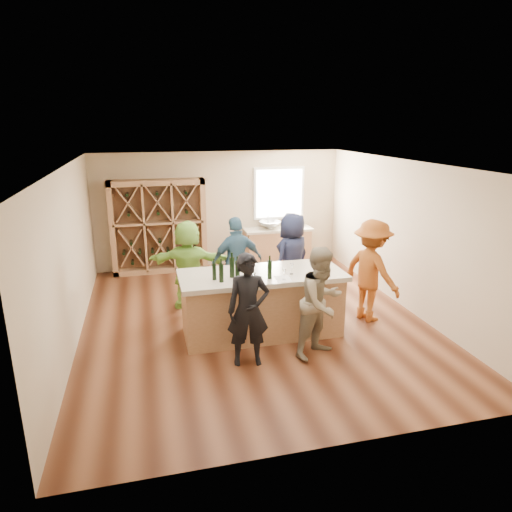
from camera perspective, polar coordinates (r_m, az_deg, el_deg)
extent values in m
cube|color=brown|center=(8.43, -0.34, -8.27)|extent=(6.00, 7.00, 0.10)
cube|color=white|center=(7.68, -0.37, 11.78)|extent=(6.00, 7.00, 0.10)
cube|color=#C3AE8D|center=(11.33, -4.58, 5.86)|extent=(6.00, 0.10, 2.80)
cube|color=#C3AE8D|center=(4.76, 9.84, -9.69)|extent=(6.00, 0.10, 2.80)
cube|color=#C3AE8D|center=(7.83, -22.60, -0.22)|extent=(0.10, 7.00, 2.80)
cube|color=#C3AE8D|center=(9.12, 18.64, 2.42)|extent=(0.10, 7.00, 2.80)
cube|color=white|center=(11.53, 2.88, 7.84)|extent=(1.30, 0.06, 1.30)
cube|color=white|center=(11.50, 2.94, 7.82)|extent=(1.18, 0.01, 1.18)
cube|color=#A3744D|center=(10.98, -12.06, 3.61)|extent=(2.20, 0.45, 2.20)
cube|color=#A3744D|center=(11.52, 2.70, 1.13)|extent=(1.60, 0.58, 0.86)
cube|color=#C1B59E|center=(11.41, 2.73, 3.35)|extent=(1.70, 0.62, 0.06)
imported|color=silver|center=(11.33, 1.77, 3.91)|extent=(0.54, 0.54, 0.19)
cylinder|color=silver|center=(11.48, 1.53, 4.38)|extent=(0.02, 0.02, 0.30)
cube|color=#A3744D|center=(7.73, 0.72, -6.21)|extent=(2.60, 1.00, 1.00)
cube|color=#C1B59E|center=(7.53, 0.73, -2.42)|extent=(2.72, 1.12, 0.08)
cylinder|color=black|center=(7.19, -5.24, -1.98)|extent=(0.08, 0.08, 0.26)
cylinder|color=black|center=(7.08, -4.36, -2.13)|extent=(0.09, 0.09, 0.29)
cylinder|color=black|center=(7.28, -3.01, -1.44)|extent=(0.10, 0.10, 0.33)
cylinder|color=black|center=(7.15, -2.33, -1.85)|extent=(0.10, 0.10, 0.31)
cylinder|color=black|center=(7.25, -0.45, -1.71)|extent=(0.08, 0.08, 0.27)
cone|color=white|center=(6.99, -0.26, -2.86)|extent=(0.07, 0.07, 0.17)
cone|color=white|center=(7.19, 3.54, -2.37)|extent=(0.06, 0.06, 0.16)
cone|color=white|center=(7.46, 4.48, -1.66)|extent=(0.07, 0.07, 0.17)
cone|color=white|center=(7.60, 8.16, -1.46)|extent=(0.08, 0.08, 0.16)
cube|color=white|center=(7.03, -1.02, -3.47)|extent=(0.26, 0.32, 0.00)
cube|color=white|center=(7.25, 3.44, -2.86)|extent=(0.25, 0.33, 0.00)
cube|color=white|center=(7.47, 7.72, -2.42)|extent=(0.28, 0.32, 0.00)
imported|color=black|center=(6.66, -0.97, -6.78)|extent=(0.67, 0.53, 1.70)
imported|color=gray|center=(6.97, 8.20, -5.77)|extent=(0.96, 0.81, 1.72)
imported|color=#994C19|center=(8.38, 14.22, -1.79)|extent=(0.94, 1.31, 1.85)
imported|color=#335972|center=(8.76, -2.40, -0.76)|extent=(1.11, 0.71, 1.77)
imported|color=#191E38|center=(9.02, 4.55, -0.22)|extent=(1.04, 0.94, 1.79)
imported|color=#8CC64C|center=(8.78, -8.44, -1.05)|extent=(1.69, 0.96, 1.73)
cylinder|color=black|center=(7.21, 1.72, -1.71)|extent=(0.07, 0.07, 0.30)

